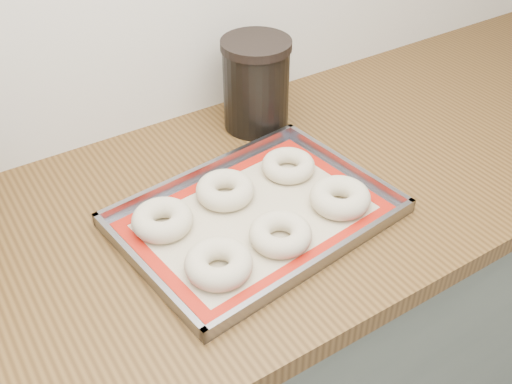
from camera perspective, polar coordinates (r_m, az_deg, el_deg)
countertop at (r=1.05m, az=-10.62°, el=-5.16°), size 3.06×0.68×0.04m
baking_tray at (r=1.05m, az=-0.00°, el=-2.27°), size 0.50×0.38×0.03m
baking_mat at (r=1.05m, az=-0.00°, el=-2.36°), size 0.45×0.34×0.00m
bagel_front_left at (r=0.94m, az=-3.57°, el=-6.83°), size 0.13×0.13×0.04m
bagel_front_mid at (r=0.99m, az=2.35°, el=-4.03°), size 0.12×0.12×0.04m
bagel_front_right at (r=1.07m, az=8.02°, el=-0.53°), size 0.14×0.14×0.04m
bagel_back_left at (r=1.03m, az=-8.91°, el=-2.64°), size 0.11×0.11×0.04m
bagel_back_mid at (r=1.08m, az=-2.96°, el=0.18°), size 0.14×0.14×0.04m
bagel_back_right at (r=1.15m, az=3.09°, el=2.54°), size 0.12×0.12×0.03m
canister_right at (r=1.26m, az=0.01°, el=10.23°), size 0.14×0.14×0.19m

